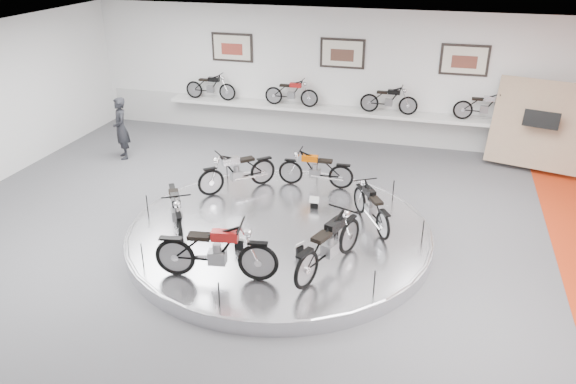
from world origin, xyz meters
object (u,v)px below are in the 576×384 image
(bike_b, at_px, (316,169))
(bike_c, at_px, (237,171))
(bike_e, at_px, (216,251))
(bike_f, at_px, (329,243))
(bike_d, at_px, (176,209))
(shelf, at_px, (338,111))
(visitor, at_px, (121,128))
(bike_a, at_px, (371,206))
(display_platform, at_px, (279,234))

(bike_b, bearing_deg, bike_c, 19.64)
(bike_e, xyz_separation_m, bike_f, (1.88, 0.82, -0.02))
(bike_c, xyz_separation_m, bike_e, (0.97, -3.68, 0.06))
(bike_c, distance_m, bike_f, 4.04)
(bike_d, bearing_deg, shelf, 132.63)
(bike_c, relative_size, bike_e, 0.89)
(bike_d, relative_size, visitor, 0.95)
(bike_e, bearing_deg, bike_a, 40.25)
(display_platform, height_order, bike_a, bike_a)
(bike_e, bearing_deg, bike_b, 70.80)
(shelf, xyz_separation_m, visitor, (-5.72, -3.00, -0.11))
(bike_a, relative_size, bike_c, 0.91)
(display_platform, relative_size, bike_e, 3.35)
(bike_b, height_order, bike_e, bike_e)
(bike_d, bearing_deg, visitor, -169.24)
(bike_f, bearing_deg, shelf, 30.13)
(bike_b, bearing_deg, shelf, -88.73)
(shelf, distance_m, bike_f, 7.81)
(bike_c, distance_m, bike_e, 3.81)
(visitor, bearing_deg, bike_e, 2.99)
(shelf, height_order, bike_e, bike_e)
(bike_a, relative_size, bike_f, 0.84)
(display_platform, xyz_separation_m, bike_f, (1.33, -1.29, 0.69))
(bike_b, height_order, bike_d, bike_d)
(bike_d, bearing_deg, display_platform, 77.22)
(bike_d, relative_size, bike_f, 0.92)
(display_platform, relative_size, bike_c, 3.75)
(bike_a, xyz_separation_m, bike_e, (-2.38, -2.75, 0.10))
(bike_c, relative_size, bike_d, 1.01)
(bike_b, bearing_deg, display_platform, 81.57)
(shelf, distance_m, bike_e, 8.53)
(bike_e, bearing_deg, bike_d, 127.06)
(shelf, height_order, bike_a, bike_a)
(bike_d, distance_m, bike_f, 3.41)
(bike_e, relative_size, bike_f, 1.03)
(shelf, relative_size, visitor, 6.16)
(bike_f, bearing_deg, bike_b, 37.17)
(display_platform, bearing_deg, bike_c, 133.97)
(bike_e, xyz_separation_m, visitor, (-5.17, 5.50, 0.03))
(bike_a, bearing_deg, bike_b, 12.74)
(bike_b, distance_m, bike_d, 3.74)
(bike_a, height_order, bike_f, bike_f)
(bike_d, bearing_deg, bike_f, 48.32)
(display_platform, bearing_deg, shelf, 90.00)
(display_platform, relative_size, shelf, 0.58)
(bike_a, bearing_deg, bike_e, 107.82)
(bike_b, relative_size, bike_f, 0.85)
(bike_f, distance_m, visitor, 8.47)
(bike_c, relative_size, visitor, 0.96)
(bike_b, xyz_separation_m, bike_e, (-0.80, -4.39, 0.10))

